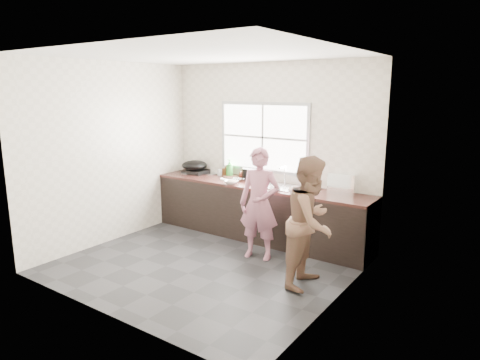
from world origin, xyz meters
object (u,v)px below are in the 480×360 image
Objects in this scene: cutting_board at (234,177)px; bottle_green at (230,168)px; black_pot at (250,174)px; burner at (197,171)px; person_side at (311,222)px; dish_rack at (344,183)px; bowl_mince at (231,182)px; bottle_brown_tall at (226,171)px; bowl_held at (275,188)px; wok at (195,165)px; plate_food at (228,179)px; pot_lid_left at (187,173)px; bottle_brown_short at (243,174)px; pot_lid_right at (211,174)px; glass_jar at (220,172)px; woman at (259,207)px; bowl_crabs at (297,192)px.

bottle_green is (-0.10, 0.02, 0.14)m from cutting_board.
black_pot is 1.08m from burner.
person_side is at bearing -23.37° from burner.
dish_rack reaches higher than cutting_board.
bowl_mince is 1.12× the size of bottle_brown_tall.
bottle_green is at bearing 160.48° from bowl_held.
bowl_mince is 0.48× the size of wok.
cutting_board is 0.14m from plate_food.
bowl_held is 0.95× the size of pot_lid_left.
black_pot is 1.15× the size of pot_lid_left.
black_pot reaches higher than bottle_brown_short.
pot_lid_right is at bearing 25.42° from wok.
bowl_mince is at bearing -50.49° from bottle_green.
burner reaches higher than pot_lid_left.
pot_lid_right is (-0.53, 0.07, -0.01)m from cutting_board.
glass_jar is at bearing 142.41° from bowl_mince.
bottle_green is at bearing 8.75° from pot_lid_left.
woman is 6.78× the size of bowl_mince.
bowl_held is 0.48× the size of wok.
woman is at bearing -45.35° from bottle_brown_short.
wok reaches higher than pot_lid_left.
burner reaches higher than plate_food.
plate_food is at bearing -6.47° from wok.
wok is (-2.14, 0.31, 0.11)m from bowl_crabs.
bottle_green reaches higher than black_pot.
pot_lid_left is (-0.92, -0.11, -0.01)m from cutting_board.
plate_food is at bearing -10.03° from burner.
bottle_green reaches higher than bowl_crabs.
wok is 1.79× the size of pot_lid_right.
plate_food is at bearing -98.10° from cutting_board.
woman is 9.04× the size of bottle_brown_short.
dish_rack is (2.03, 0.05, 0.05)m from bottle_brown_tall.
wok is (-0.79, -0.05, 0.13)m from cutting_board.
plate_food is (-0.30, -0.21, -0.08)m from black_pot.
black_pot is 1.08× the size of plate_food.
bowl_crabs is 0.51× the size of burner.
bottle_brown_short is 0.71× the size of pot_lid_left.
pot_lid_right is (-0.36, 0.05, -0.09)m from bottle_brown_tall.
burner is (-0.93, -0.08, -0.05)m from bottle_brown_short.
wok reaches higher than plate_food.
bottle_green is at bearing -1.14° from bottle_brown_tall.
woman is 1.44m from bottle_green.
dish_rack is (0.83, 0.90, 0.29)m from woman.
bottle_green is at bearing 1.95° from burner.
person_side is 6.04× the size of black_pot.
cutting_board is 0.90× the size of burner.
bowl_mince is 0.86× the size of pot_lid_right.
cutting_board is at bearing 55.79° from person_side.
black_pot is (-1.07, 0.44, 0.06)m from bowl_crabs.
dish_rack reaches higher than pot_lid_right.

